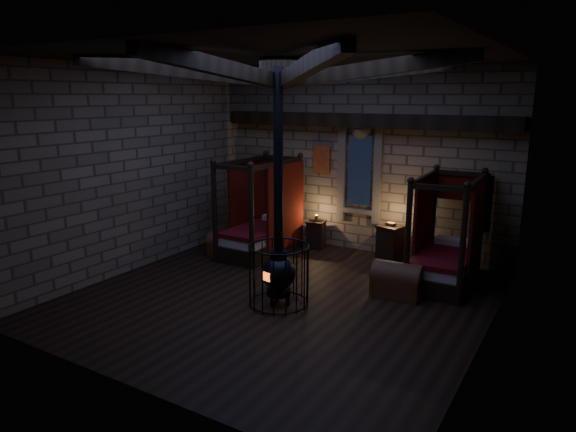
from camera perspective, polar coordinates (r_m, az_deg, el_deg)
The scene contains 8 objects.
room at distance 8.88m, azimuth -0.53°, elevation 14.21°, with size 7.02×7.02×4.29m.
bed_left at distance 11.94m, azimuth -2.93°, elevation -1.60°, with size 1.14×2.11×2.18m.
bed_right at distance 10.51m, azimuth 17.06°, elevation -4.38°, with size 1.14×2.05×2.10m.
trunk_left at distance 11.95m, azimuth -7.04°, elevation -3.18°, with size 0.84×0.69×0.54m.
trunk_right at distance 9.67m, azimuth 12.04°, elevation -7.06°, with size 0.91×0.60×0.65m.
nightstand_left at distance 12.35m, azimuth 3.14°, elevation -2.02°, with size 0.48×0.47×0.82m.
nightstand_right at distance 11.55m, azimuth 11.26°, elevation -2.98°, with size 0.60×0.58×0.89m.
stove at distance 8.96m, azimuth -1.04°, elevation -6.00°, with size 1.06×1.06×4.05m.
Camera 1 is at (4.65, -7.47, 3.60)m, focal length 32.00 mm.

